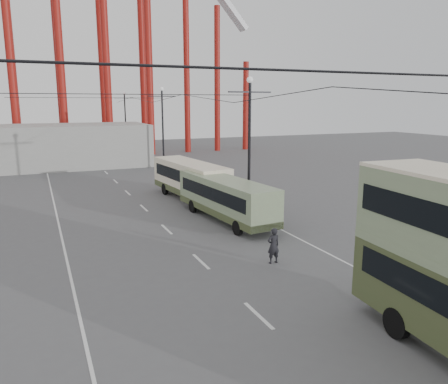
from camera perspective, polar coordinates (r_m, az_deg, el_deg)
name	(u,v)px	position (r m, az deg, el deg)	size (l,w,h in m)	color
ground	(353,369)	(14.21, 16.53, -21.33)	(160.00, 160.00, 0.00)	#515154
road_markings	(154,215)	(30.49, -9.18, -2.98)	(12.52, 120.00, 0.01)	silver
lamp_post_mid	(249,146)	(30.32, 3.32, 6.04)	(3.20, 0.44, 9.32)	black
lamp_post_far	(163,129)	(50.88, -7.99, 8.21)	(3.20, 0.44, 9.32)	black
lamp_post_distant	(126,121)	(72.30, -12.74, 9.02)	(3.20, 0.44, 9.32)	black
fairground_shed	(53,146)	(56.22, -21.42, 5.61)	(22.00, 10.00, 5.00)	gray
single_decker_green	(225,197)	(28.48, 0.18, -0.66)	(3.16, 9.92, 2.76)	gray
single_decker_cream	(190,179)	(34.78, -4.45, 1.76)	(3.41, 9.79, 2.98)	beige
pedestrian	(273,246)	(21.20, 6.46, -6.97)	(0.64, 0.42, 1.77)	black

